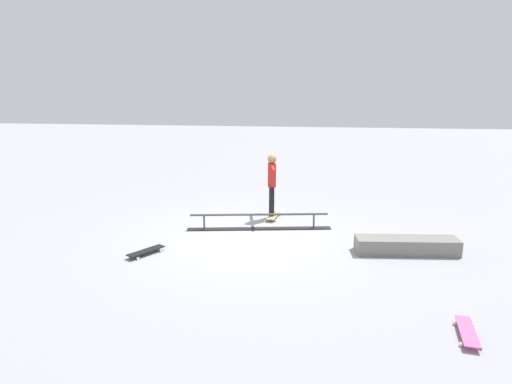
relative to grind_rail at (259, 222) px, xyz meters
name	(u,v)px	position (x,y,z in m)	size (l,w,h in m)	color
ground_plane	(248,236)	(0.16, 0.55, -0.16)	(60.00, 60.00, 0.00)	#9E9EA3
grind_rail	(259,222)	(0.00, 0.00, 0.00)	(3.34, 0.85, 0.37)	black
skate_ledge	(406,245)	(-3.11, 1.10, -0.01)	(1.99, 0.50, 0.31)	gray
skater_main	(272,182)	(-0.18, -0.91, 0.78)	(0.33, 1.30, 1.62)	black
skateboard_main	(273,216)	(-0.23, -0.91, -0.09)	(0.31, 0.81, 0.09)	tan
loose_skateboard_pink	(467,331)	(-3.35, 4.15, -0.09)	(0.34, 0.82, 0.09)	#E05993
loose_skateboard_black	(146,251)	(1.97, 1.96, -0.09)	(0.59, 0.79, 0.09)	black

